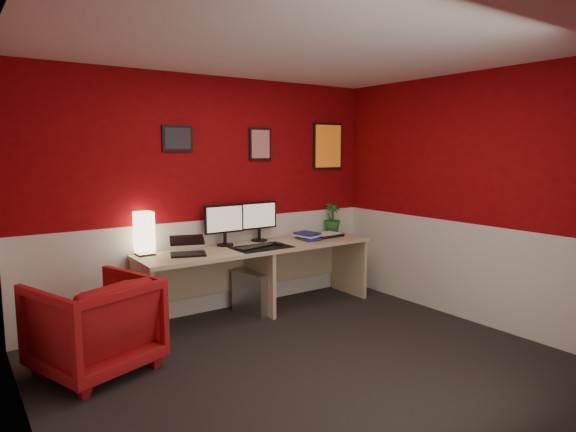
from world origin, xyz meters
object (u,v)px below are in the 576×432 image
(monitor_right, at_px, (259,215))
(zen_tray, at_px, (326,235))
(pc_tower, at_px, (253,292))
(desk, at_px, (259,279))
(shoji_lamp, at_px, (144,234))
(laptop, at_px, (188,244))
(monitor_left, at_px, (225,219))
(armchair, at_px, (94,325))
(potted_plant, at_px, (332,218))

(monitor_right, xyz_separation_m, zen_tray, (0.79, -0.21, -0.28))
(zen_tray, distance_m, pc_tower, 1.13)
(desk, bearing_deg, shoji_lamp, 169.11)
(laptop, relative_size, pc_tower, 0.73)
(monitor_left, bearing_deg, armchair, -155.49)
(desk, distance_m, shoji_lamp, 1.30)
(potted_plant, bearing_deg, monitor_left, -178.75)
(desk, height_order, monitor_left, monitor_left)
(zen_tray, bearing_deg, laptop, -178.49)
(shoji_lamp, height_order, laptop, shoji_lamp)
(potted_plant, bearing_deg, desk, -169.05)
(monitor_right, xyz_separation_m, potted_plant, (1.05, 0.00, -0.11))
(monitor_left, distance_m, armchair, 1.79)
(zen_tray, bearing_deg, armchair, -169.42)
(potted_plant, height_order, pc_tower, potted_plant)
(shoji_lamp, bearing_deg, pc_tower, -10.60)
(shoji_lamp, xyz_separation_m, pc_tower, (1.08, -0.20, -0.70))
(armchair, bearing_deg, desk, 175.97)
(zen_tray, bearing_deg, pc_tower, -179.99)
(laptop, height_order, monitor_right, monitor_right)
(shoji_lamp, distance_m, zen_tray, 2.10)
(monitor_left, height_order, zen_tray, monitor_left)
(monitor_left, relative_size, potted_plant, 1.61)
(monitor_left, relative_size, zen_tray, 1.66)
(pc_tower, bearing_deg, desk, -28.67)
(laptop, height_order, armchair, laptop)
(monitor_left, distance_m, potted_plant, 1.50)
(zen_tray, bearing_deg, shoji_lamp, 174.45)
(monitor_left, bearing_deg, potted_plant, 1.25)
(laptop, height_order, pc_tower, laptop)
(desk, xyz_separation_m, armchair, (-1.82, -0.49, 0.01))
(shoji_lamp, height_order, pc_tower, shoji_lamp)
(zen_tray, bearing_deg, potted_plant, 38.92)
(shoji_lamp, bearing_deg, laptop, -36.42)
(laptop, bearing_deg, armchair, -135.48)
(monitor_right, relative_size, zen_tray, 1.66)
(laptop, height_order, monitor_left, monitor_left)
(pc_tower, bearing_deg, potted_plant, -3.92)
(shoji_lamp, relative_size, zen_tray, 1.14)
(desk, distance_m, monitor_left, 0.75)
(zen_tray, bearing_deg, monitor_left, 171.76)
(potted_plant, relative_size, armchair, 0.43)
(shoji_lamp, bearing_deg, armchair, -132.81)
(monitor_right, distance_m, zen_tray, 0.86)
(monitor_left, bearing_deg, pc_tower, -37.85)
(desk, distance_m, armchair, 1.88)
(laptop, height_order, potted_plant, potted_plant)
(laptop, bearing_deg, pc_tower, 23.00)
(zen_tray, bearing_deg, monitor_right, 165.04)
(desk, xyz_separation_m, monitor_right, (0.14, 0.23, 0.66))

